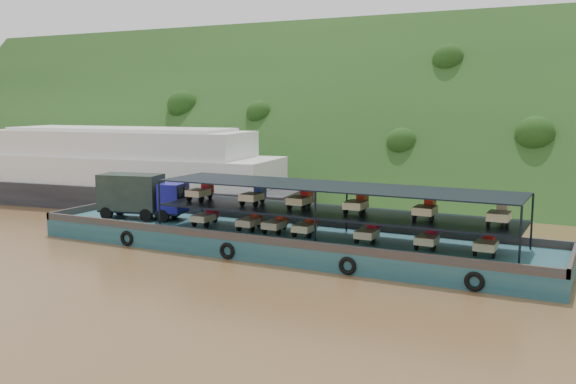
% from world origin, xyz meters
% --- Properties ---
extents(ground, '(160.00, 160.00, 0.00)m').
position_xyz_m(ground, '(0.00, 0.00, 0.00)').
color(ground, brown).
rests_on(ground, ground).
extents(hillside, '(140.00, 39.60, 39.60)m').
position_xyz_m(hillside, '(0.00, 36.00, 0.00)').
color(hillside, '#193312').
rests_on(hillside, ground).
extents(cargo_barge, '(35.00, 7.18, 4.54)m').
position_xyz_m(cargo_barge, '(-0.85, -1.66, 1.11)').
color(cargo_barge, '#16404E').
rests_on(cargo_barge, ground).
extents(passenger_ferry, '(36.69, 13.22, 7.26)m').
position_xyz_m(passenger_ferry, '(-22.58, 8.69, 3.15)').
color(passenger_ferry, black).
rests_on(passenger_ferry, ground).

